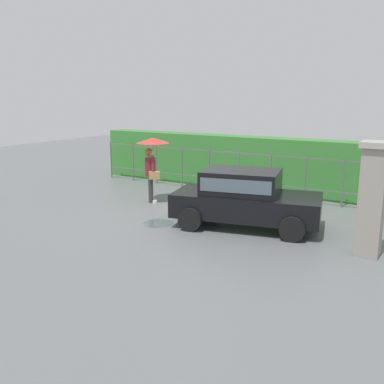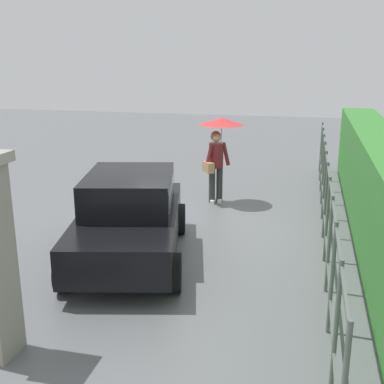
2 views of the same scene
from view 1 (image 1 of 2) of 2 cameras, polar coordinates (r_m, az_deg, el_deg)
The scene contains 7 objects.
ground_plane at distance 12.29m, azimuth 1.91°, elevation -2.90°, with size 40.00×40.00×0.00m, color slate.
car at distance 10.99m, azimuth 7.04°, elevation -0.54°, with size 3.97×2.51×1.48m.
pedestrian at distance 13.44m, azimuth -5.40°, elevation 4.96°, with size 1.03×1.03×2.04m.
gate_pillar at distance 9.53m, azimuth 22.98°, elevation -0.82°, with size 0.60×0.60×2.42m.
fence_section at distance 14.65m, azimuth 6.25°, elevation 2.89°, with size 11.65×0.05×1.50m.
hedge_row at distance 15.54m, azimuth 7.87°, elevation 3.87°, with size 12.60×0.90×1.90m, color #387F33.
puddle_near at distance 11.39m, azimuth -4.54°, elevation -4.19°, with size 0.81×0.81×0.00m, color #4C545B.
Camera 1 is at (5.85, -10.29, 3.31)m, focal length 39.77 mm.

